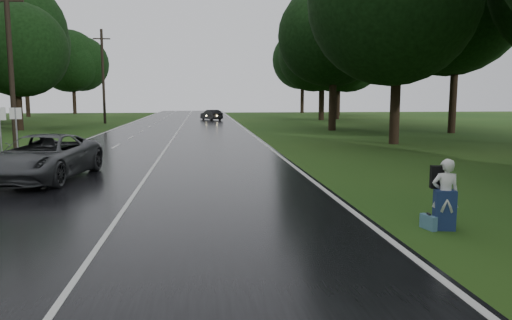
{
  "coord_description": "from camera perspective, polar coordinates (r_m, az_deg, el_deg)",
  "views": [
    {
      "loc": [
        2.05,
        -8.83,
        2.94
      ],
      "look_at": [
        3.58,
        4.95,
        1.1
      ],
      "focal_mm": 33.83,
      "sensor_mm": 36.0,
      "label": 1
    }
  ],
  "objects": [
    {
      "name": "lane_center",
      "position": [
        29.05,
        -10.36,
        1.71
      ],
      "size": [
        0.12,
        140.0,
        0.01
      ],
      "primitive_type": "cube",
      "color": "silver",
      "rests_on": "road"
    },
    {
      "name": "tree_left_e",
      "position": [
        46.8,
        -26.1,
        3.18
      ],
      "size": [
        7.42,
        7.42,
        11.6
      ],
      "primitive_type": null,
      "color": "black",
      "rests_on": "ground"
    },
    {
      "name": "road_sign_b",
      "position": [
        27.04,
        -26.3,
        0.53
      ],
      "size": [
        0.57,
        0.1,
        2.38
      ],
      "primitive_type": null,
      "color": "white",
      "rests_on": "ground"
    },
    {
      "name": "tree_right_e",
      "position": [
        42.44,
        8.96,
        3.48
      ],
      "size": [
        9.33,
        9.33,
        14.57
      ],
      "primitive_type": null,
      "color": "black",
      "rests_on": "ground"
    },
    {
      "name": "tree_left_f",
      "position": [
        58.43,
        -26.43,
        3.88
      ],
      "size": [
        10.87,
        10.87,
        16.98
      ],
      "primitive_type": null,
      "color": "black",
      "rests_on": "ground"
    },
    {
      "name": "road",
      "position": [
        29.05,
        -10.36,
        1.66
      ],
      "size": [
        12.0,
        140.0,
        0.04
      ],
      "primitive_type": "cube",
      "color": "black",
      "rests_on": "ground"
    },
    {
      "name": "utility_pole_far",
      "position": [
        55.1,
        -17.41,
        4.14
      ],
      "size": [
        1.8,
        0.28,
        10.02
      ],
      "primitive_type": null,
      "color": "black",
      "rests_on": "ground"
    },
    {
      "name": "hitchhiker",
      "position": [
        11.43,
        21.4,
        -4.07
      ],
      "size": [
        0.65,
        0.61,
        1.59
      ],
      "color": "silver",
      "rests_on": "ground"
    },
    {
      "name": "tree_right_d",
      "position": [
        31.21,
        15.96,
        1.86
      ],
      "size": [
        9.17,
        9.17,
        14.33
      ],
      "primitive_type": null,
      "color": "black",
      "rests_on": "ground"
    },
    {
      "name": "ground",
      "position": [
        9.53,
        -18.77,
        -10.81
      ],
      "size": [
        160.0,
        160.0,
        0.0
      ],
      "primitive_type": "plane",
      "color": "#274715",
      "rests_on": "ground"
    },
    {
      "name": "utility_pole_mid",
      "position": [
        30.58,
        -26.49,
        1.24
      ],
      "size": [
        1.8,
        0.28,
        9.03
      ],
      "primitive_type": null,
      "color": "black",
      "rests_on": "ground"
    },
    {
      "name": "suitcase",
      "position": [
        11.45,
        19.7,
        -6.94
      ],
      "size": [
        0.23,
        0.47,
        0.32
      ],
      "primitive_type": "cube",
      "rotation": [
        0.0,
        0.0,
        0.23
      ],
      "color": "teal",
      "rests_on": "ground"
    },
    {
      "name": "tree_right_f",
      "position": [
        60.94,
        7.71,
        4.71
      ],
      "size": [
        8.84,
        8.84,
        13.81
      ],
      "primitive_type": null,
      "color": "black",
      "rests_on": "ground"
    },
    {
      "name": "far_car",
      "position": [
        59.5,
        -5.31,
        5.33
      ],
      "size": [
        2.78,
        4.04,
        1.26
      ],
      "primitive_type": "imported",
      "rotation": [
        0.0,
        0.0,
        3.56
      ],
      "color": "black",
      "rests_on": "road"
    },
    {
      "name": "grey_car",
      "position": [
        18.43,
        -23.88,
        0.32
      ],
      "size": [
        3.28,
        5.92,
        1.57
      ],
      "primitive_type": "imported",
      "rotation": [
        0.0,
        0.0,
        6.16
      ],
      "color": "#494B4E",
      "rests_on": "road"
    },
    {
      "name": "road_sign_a",
      "position": [
        25.22,
        -27.8,
        -0.02
      ],
      "size": [
        0.58,
        0.1,
        2.43
      ],
      "primitive_type": null,
      "color": "white",
      "rests_on": "ground"
    }
  ]
}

